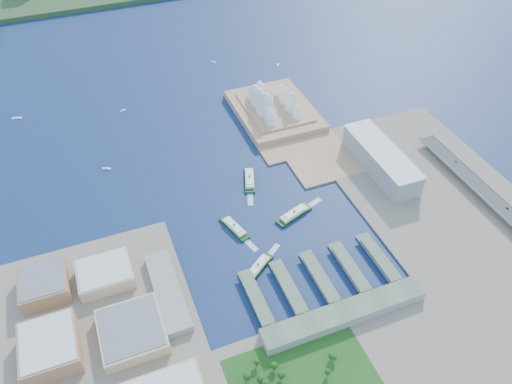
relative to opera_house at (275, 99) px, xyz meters
name	(u,v)px	position (x,y,z in m)	size (l,w,h in m)	color
ground	(284,240)	(-105.00, -280.00, -32.00)	(3000.00, 3000.00, 0.00)	#0F1E49
west_land	(107,375)	(-355.00, -385.00, -30.50)	(220.00, 390.00, 3.00)	gray
south_land	(366,380)	(-105.00, -490.00, -30.50)	(720.00, 180.00, 3.00)	gray
east_land	(457,217)	(135.00, -330.00, -30.50)	(240.00, 500.00, 3.00)	gray
peninsula	(280,119)	(2.50, -20.00, -30.50)	(135.00, 220.00, 3.00)	tan
opera_house	(275,99)	(0.00, 0.00, 0.00)	(134.00, 180.00, 58.00)	white
toaster_building	(381,160)	(90.00, -200.00, -11.50)	(45.00, 155.00, 35.00)	gray
expressway	(498,207)	(195.00, -340.00, -23.07)	(26.00, 340.00, 11.85)	gray
west_buildings	(99,339)	(-355.00, -350.00, -15.50)	(200.00, 280.00, 27.00)	#A07550
ferry_wharves	(319,277)	(-91.00, -355.00, -27.35)	(184.00, 90.00, 9.30)	#56654C
terminal_building	(344,314)	(-90.00, -415.00, -23.00)	(200.00, 28.00, 12.00)	gray
park	(306,379)	(-165.00, -470.00, -21.00)	(150.00, 110.00, 16.00)	#194714
ferry_a	(234,226)	(-159.74, -236.07, -26.97)	(13.55, 53.22, 10.06)	#0E3A17
ferry_b	(249,178)	(-104.97, -151.01, -26.56)	(14.66, 57.58, 10.89)	#0E3A17
ferry_c	(258,266)	(-154.58, -311.39, -27.04)	(13.36, 52.50, 9.93)	#0E3A17
ferry_d	(294,213)	(-73.55, -242.96, -26.55)	(14.67, 57.65, 10.90)	#0E3A17
boat_a	(107,168)	(-300.74, -44.16, -30.72)	(3.33, 13.32, 2.57)	white
boat_b	(123,110)	(-247.49, 108.67, -30.66)	(3.47, 9.90, 2.67)	white
boat_c	(278,65)	(75.61, 159.35, -30.53)	(3.80, 13.04, 2.93)	white
boat_d	(17,118)	(-424.99, 152.30, -30.56)	(3.74, 17.09, 2.88)	white
boat_e	(214,62)	(-42.22, 219.14, -30.81)	(3.08, 9.69, 2.38)	white
car_b	(507,208)	(199.00, -350.52, -16.55)	(1.26, 3.61, 1.19)	slate
car_c	(456,161)	(199.00, -241.21, -16.52)	(1.77, 4.35, 1.26)	slate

